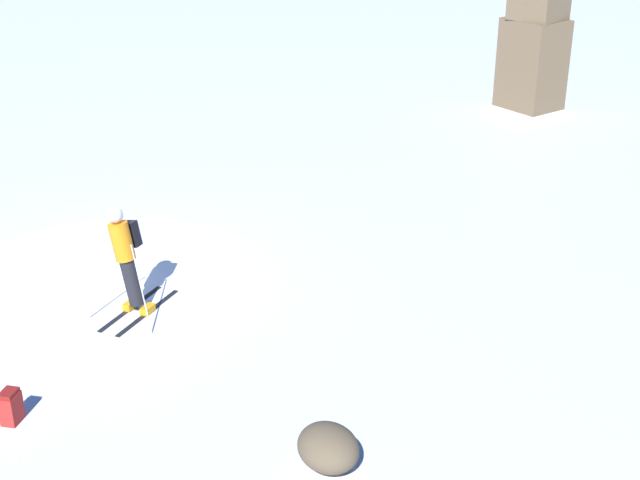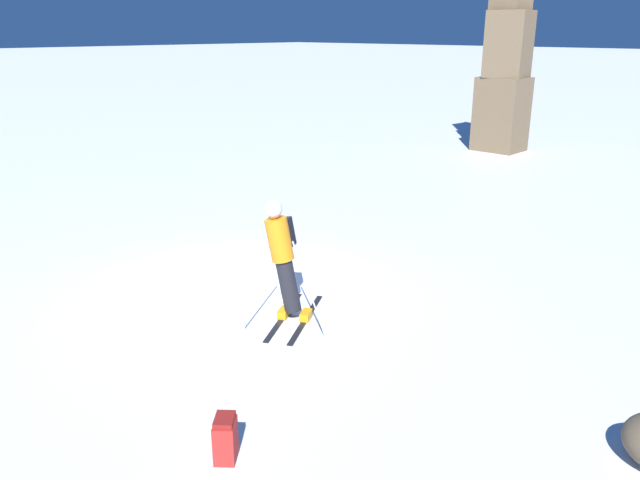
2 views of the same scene
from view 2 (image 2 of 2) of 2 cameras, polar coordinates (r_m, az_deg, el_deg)
name	(u,v)px [view 2 (image 2 of 2)]	position (r m, az deg, el deg)	size (l,w,h in m)	color
ground_plane	(237,293)	(10.74, -7.62, -4.82)	(300.00, 300.00, 0.00)	white
skier	(283,252)	(9.43, -3.45, -1.13)	(1.46, 1.77, 1.90)	black
rock_pillar	(506,62)	(23.88, 16.67, 15.31)	(1.63, 1.44, 7.51)	brown
spare_backpack	(225,438)	(6.84, -8.65, -17.50)	(0.36, 0.37, 0.50)	#AD231E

